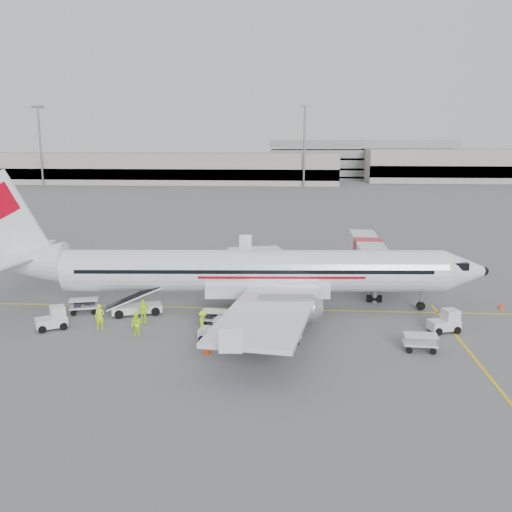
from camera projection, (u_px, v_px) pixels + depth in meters
The scene contains 26 objects.
ground at pixel (254, 309), 44.27m from camera, with size 360.00×360.00×0.00m, color #56595B.
stripe_lead at pixel (254, 309), 44.27m from camera, with size 44.00×0.20×0.01m, color yellow.
stripe_cross at pixel (468, 351), 35.47m from camera, with size 0.20×20.00×0.01m, color yellow.
terminal_west at pixel (155, 168), 173.23m from camera, with size 110.00×22.00×9.00m, color gray, non-canonical shape.
terminal_east at pixel (509, 165), 180.05m from camera, with size 90.00×26.00×10.00m, color gray, non-canonical shape.
parking_garage at pixel (361, 157), 197.47m from camera, with size 62.00×24.00×14.00m, color slate, non-canonical shape.
treeline at pixel (289, 167), 214.69m from camera, with size 300.00×3.00×6.00m, color black, non-canonical shape.
mast_west at pixel (40, 147), 162.31m from camera, with size 3.20×1.20×22.00m, color slate, non-canonical shape.
mast_center at pixel (304, 147), 157.03m from camera, with size 3.20×1.20×22.00m, color slate, non-canonical shape.
aircraft at pixel (254, 243), 43.06m from camera, with size 38.15×29.90×10.52m, color white, non-canonical shape.
jet_bridge at pixel (367, 262), 51.38m from camera, with size 2.99×15.92×4.18m, color silver, non-canonical shape.
belt_loader at pixel (136, 297), 42.67m from camera, with size 4.91×1.84×2.66m, color silver, non-canonical shape.
tug_fore at pixel (444, 321), 38.84m from camera, with size 2.02×1.16×1.56m, color silver, non-canonical shape.
tug_mid at pixel (216, 330), 36.99m from camera, with size 2.11×1.21×1.63m, color silver, non-canonical shape.
tug_aft at pixel (51, 318), 39.39m from camera, with size 2.05×1.18×1.59m, color silver, non-canonical shape.
cart_loaded_a at pixel (216, 318), 40.32m from camera, with size 2.03×1.20×1.06m, color silver, non-canonical shape.
cart_loaded_b at pixel (84, 306), 43.11m from camera, with size 2.12×1.26×1.11m, color silver, non-canonical shape.
cart_empty_a at pixel (281, 333), 36.80m from camera, with size 2.51×1.48×1.31m, color silver, non-canonical shape.
cart_empty_b at pixel (420, 343), 35.39m from camera, with size 2.05×1.21×1.07m, color silver, non-canonical shape.
cone_nose at pixel (501, 305), 44.25m from camera, with size 0.39×0.39×0.64m, color #F03704.
cone_port at pixel (274, 265), 58.12m from camera, with size 0.42×0.42×0.68m, color #F03704.
cone_stbd at pixel (207, 348), 35.03m from camera, with size 0.43×0.43×0.70m, color #F03704.
crew_a at pixel (100, 317), 39.41m from camera, with size 0.65×0.43×1.78m, color #B0E512.
crew_b at pixel (136, 325), 37.97m from camera, with size 0.79×0.61×1.62m, color #B0E512.
crew_c at pixel (203, 323), 38.28m from camera, with size 1.08×0.62×1.68m, color #B0E512.
crew_d at pixel (144, 311), 40.73m from camera, with size 1.00×0.42×1.71m, color #B0E512.
Camera 1 is at (3.20, -42.43, 12.90)m, focal length 40.00 mm.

